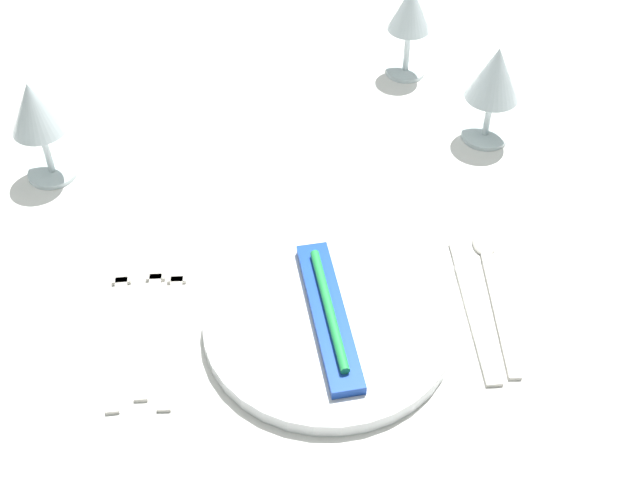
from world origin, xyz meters
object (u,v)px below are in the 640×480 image
(wine_glass_left, at_px, (35,112))
(wine_glass_right, at_px, (495,77))
(dinner_plate, at_px, (329,323))
(fork_salad, at_px, (119,322))
(toothbrush_package, at_px, (329,314))
(fork_inner, at_px, (151,315))
(wine_glass_centre, at_px, (410,14))
(spoon_soup, at_px, (493,282))
(dinner_knife, at_px, (475,313))
(fork_outer, at_px, (173,321))

(wine_glass_left, xyz_separation_m, wine_glass_right, (0.59, 0.03, -0.00))
(dinner_plate, distance_m, fork_salad, 0.23)
(dinner_plate, bearing_deg, toothbrush_package, -82.87)
(fork_inner, height_order, wine_glass_centre, wine_glass_centre)
(fork_salad, bearing_deg, dinner_plate, -6.35)
(fork_inner, height_order, spoon_soup, spoon_soup)
(dinner_plate, distance_m, wine_glass_left, 0.46)
(dinner_knife, bearing_deg, wine_glass_centre, 90.46)
(dinner_knife, bearing_deg, wine_glass_right, 75.43)
(spoon_soup, height_order, wine_glass_left, wine_glass_left)
(fork_outer, bearing_deg, wine_glass_centre, 54.55)
(fork_inner, bearing_deg, wine_glass_left, 119.34)
(spoon_soup, bearing_deg, dinner_plate, -165.45)
(dinner_knife, bearing_deg, fork_salad, 177.37)
(toothbrush_package, relative_size, wine_glass_left, 1.47)
(fork_inner, height_order, dinner_knife, same)
(toothbrush_package, xyz_separation_m, fork_outer, (-0.17, 0.02, -0.02))
(fork_inner, bearing_deg, fork_salad, -168.59)
(toothbrush_package, bearing_deg, spoon_soup, 14.55)
(fork_salad, xyz_separation_m, dinner_knife, (0.40, -0.02, 0.00))
(dinner_plate, xyz_separation_m, toothbrush_package, (0.00, -0.00, 0.02))
(dinner_plate, height_order, fork_salad, dinner_plate)
(wine_glass_centre, bearing_deg, spoon_soup, -85.50)
(dinner_knife, bearing_deg, dinner_plate, -177.39)
(fork_inner, xyz_separation_m, dinner_knife, (0.36, -0.03, 0.00))
(dinner_plate, distance_m, wine_glass_centre, 0.53)
(dinner_plate, height_order, fork_outer, dinner_plate)
(wine_glass_centre, distance_m, wine_glass_left, 0.54)
(dinner_plate, relative_size, dinner_knife, 1.32)
(fork_salad, bearing_deg, fork_inner, 11.41)
(dinner_plate, height_order, dinner_knife, dinner_plate)
(dinner_knife, bearing_deg, fork_inner, 175.99)
(toothbrush_package, xyz_separation_m, wine_glass_left, (-0.34, 0.29, 0.08))
(fork_outer, bearing_deg, fork_salad, 177.27)
(fork_salad, relative_size, dinner_knife, 1.04)
(fork_outer, bearing_deg, dinner_knife, -2.62)
(dinner_knife, bearing_deg, fork_outer, 177.38)
(spoon_soup, bearing_deg, fork_salad, -176.65)
(dinner_plate, distance_m, toothbrush_package, 0.02)
(toothbrush_package, height_order, wine_glass_centre, wine_glass_centre)
(spoon_soup, bearing_deg, wine_glass_centre, 94.50)
(fork_outer, distance_m, dinner_knife, 0.34)
(fork_salad, height_order, spoon_soup, spoon_soup)
(fork_inner, relative_size, fork_salad, 0.95)
(dinner_knife, bearing_deg, spoon_soup, 54.64)
(fork_inner, bearing_deg, wine_glass_right, 33.20)
(spoon_soup, bearing_deg, dinner_knife, -125.36)
(spoon_soup, relative_size, wine_glass_centre, 1.54)
(wine_glass_centre, bearing_deg, dinner_knife, -89.54)
(toothbrush_package, xyz_separation_m, dinner_knife, (0.17, 0.01, -0.02))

